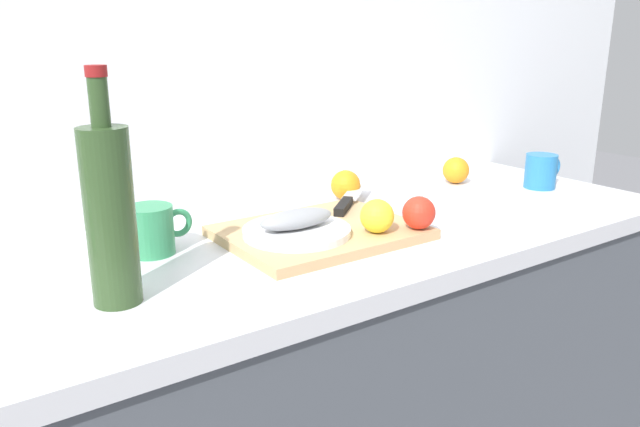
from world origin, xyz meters
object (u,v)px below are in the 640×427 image
fish_fillet (297,219)px  white_plate (297,231)px  lemon_0 (377,216)px  coffee_mug_2 (541,171)px  orange_0 (456,170)px  cutting_board (320,232)px  chef_knife (348,200)px  coffee_mug_0 (152,230)px  wine_bottle (110,213)px

fish_fillet → white_plate: bearing=90.0°
lemon_0 → coffee_mug_2: coffee_mug_2 is taller
white_plate → orange_0: 0.66m
cutting_board → white_plate: 0.07m
chef_knife → coffee_mug_2: coffee_mug_2 is taller
fish_fillet → lemon_0: (0.14, -0.08, 0.00)m
lemon_0 → coffee_mug_0: 0.43m
cutting_board → coffee_mug_0: (-0.31, 0.10, 0.04)m
fish_fillet → chef_knife: (0.22, 0.12, -0.02)m
coffee_mug_0 → orange_0: (0.89, 0.07, -0.01)m
cutting_board → lemon_0: bearing=-49.9°
cutting_board → coffee_mug_0: size_ratio=3.03×
white_plate → coffee_mug_2: bearing=1.5°
chef_knife → coffee_mug_0: size_ratio=1.86×
chef_knife → coffee_mug_0: 0.47m
lemon_0 → orange_0: size_ratio=0.93×
lemon_0 → wine_bottle: wine_bottle is taller
orange_0 → coffee_mug_2: bearing=-47.9°
wine_bottle → coffee_mug_0: 0.24m
white_plate → wine_bottle: bearing=-169.6°
orange_0 → chef_knife: bearing=-171.7°
white_plate → chef_knife: bearing=29.4°
cutting_board → orange_0: orange_0 is taller
lemon_0 → wine_bottle: size_ratio=0.19×
coffee_mug_0 → orange_0: coffee_mug_0 is taller
white_plate → coffee_mug_2: coffee_mug_2 is taller
white_plate → lemon_0: size_ratio=3.13×
cutting_board → wine_bottle: 0.46m
coffee_mug_2 → orange_0: (-0.15, 0.17, -0.01)m
cutting_board → chef_knife: size_ratio=1.63×
coffee_mug_2 → white_plate: bearing=-178.5°
fish_fillet → coffee_mug_0: (-0.25, 0.11, -0.01)m
white_plate → coffee_mug_0: (-0.25, 0.11, 0.02)m
lemon_0 → coffee_mug_0: size_ratio=0.53×
lemon_0 → fish_fillet: bearing=151.4°
fish_fillet → chef_knife: size_ratio=0.67×
fish_fillet → coffee_mug_2: 0.79m
cutting_board → chef_knife: bearing=35.5°
chef_knife → coffee_mug_2: bearing=-52.0°
lemon_0 → orange_0: 0.56m
fish_fillet → coffee_mug_2: bearing=1.5°
white_plate → coffee_mug_0: coffee_mug_0 is taller
wine_bottle → orange_0: bearing=14.1°
lemon_0 → coffee_mug_0: bearing=154.0°
white_plate → fish_fillet: bearing=-90.0°
fish_fillet → orange_0: (0.64, 0.19, -0.02)m
white_plate → orange_0: (0.64, 0.19, 0.01)m
coffee_mug_0 → cutting_board: bearing=-17.8°
coffee_mug_0 → orange_0: 0.89m
fish_fillet → chef_knife: fish_fillet is taller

